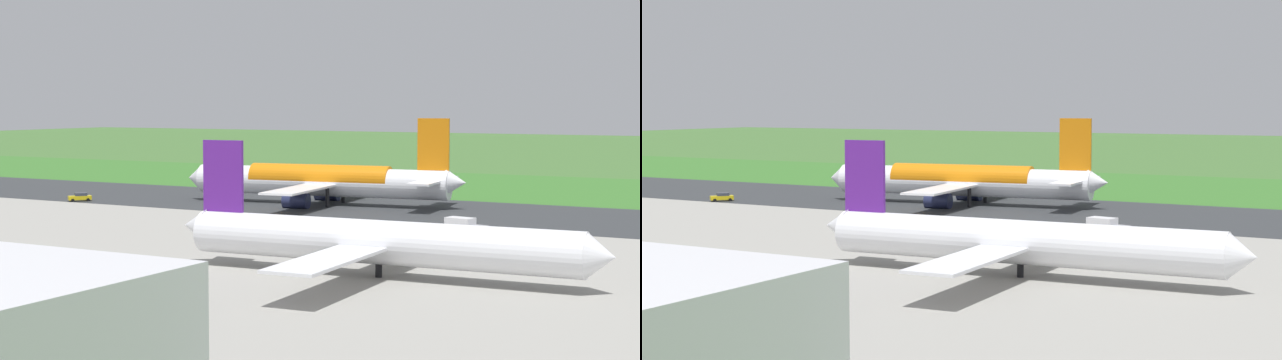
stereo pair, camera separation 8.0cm
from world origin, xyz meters
The scene contains 11 objects.
ground_plane centered at (0.00, 0.00, 0.00)m, with size 800.00×800.00×0.00m, color #3D662D.
runway_asphalt centered at (0.00, 0.00, 0.03)m, with size 600.00×38.06×0.06m, color #2D3033.
apron_concrete centered at (0.00, 65.30, 0.03)m, with size 440.00×110.00×0.05m, color gray.
grass_verge_foreground centered at (0.00, -48.01, 0.02)m, with size 600.00×80.00×0.04m, color #346B27.
airliner_main centered at (-4.16, -0.05, 4.35)m, with size 54.10×44.41×15.88m.
airliner_parked_near centered at (-45.67, 62.58, 3.91)m, with size 49.05×40.13×14.31m.
service_truck_baggage centered at (-42.33, 27.92, 1.40)m, with size 6.11×3.27×2.65m.
service_car_followme centered at (-48.89, 38.64, 0.84)m, with size 4.19×4.29×1.62m.
service_car_ops centered at (38.41, 16.76, 0.84)m, with size 4.07×4.38×1.62m.
no_stopping_sign centered at (22.13, -50.45, 1.55)m, with size 0.60×0.10×2.60m.
traffic_cone_orange centered at (25.86, -47.71, 0.28)m, with size 0.40×0.40×0.55m, color orange.
Camera 2 is at (-91.84, 157.21, 18.70)m, focal length 56.09 mm.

